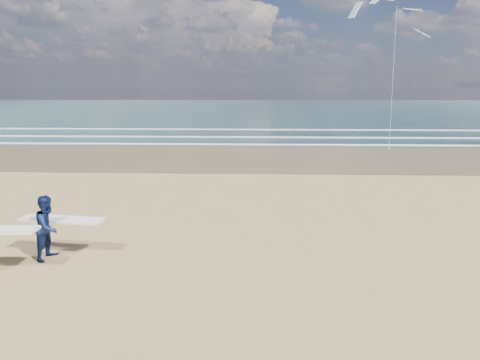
{
  "coord_description": "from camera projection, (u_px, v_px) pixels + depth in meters",
  "views": [
    {
      "loc": [
        5.05,
        -9.19,
        4.4
      ],
      "look_at": [
        4.44,
        6.0,
        1.02
      ],
      "focal_mm": 32.0,
      "sensor_mm": 36.0,
      "label": 1
    }
  ],
  "objects": [
    {
      "name": "foam_breakers",
      "position": [
        431.0,
        137.0,
        36.73
      ],
      "size": [
        220.0,
        11.7,
        0.05
      ],
      "color": "white",
      "rests_on": "ground"
    },
    {
      "name": "kite_1",
      "position": [
        394.0,
        51.0,
        31.22
      ],
      "size": [
        6.31,
        4.79,
        12.01
      ],
      "color": "slate",
      "rests_on": "ground"
    },
    {
      "name": "ocean",
      "position": [
        338.0,
        109.0,
        79.56
      ],
      "size": [
        220.0,
        100.0,
        0.02
      ],
      "primitive_type": "cube",
      "color": "#193538",
      "rests_on": "ground"
    },
    {
      "name": "surfer_far",
      "position": [
        50.0,
        226.0,
        11.01
      ],
      "size": [
        2.25,
        1.19,
        1.68
      ],
      "color": "#0B183E",
      "rests_on": "ground"
    }
  ]
}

